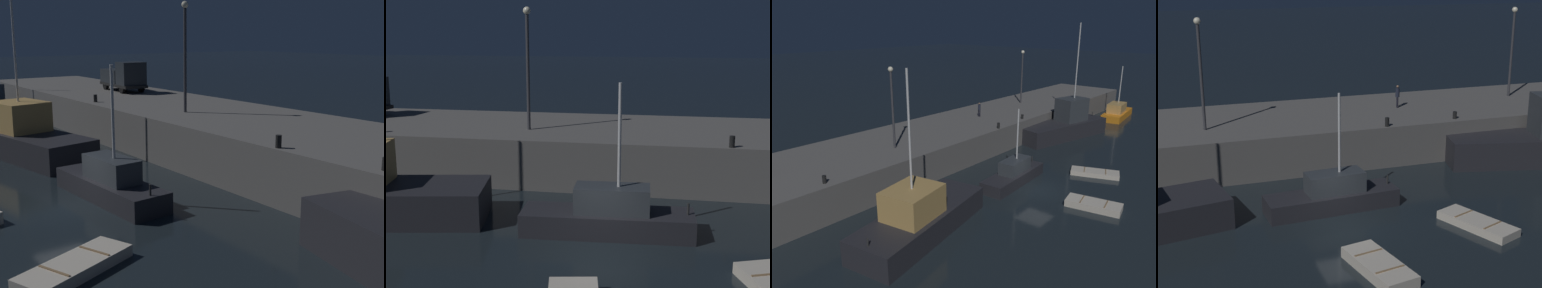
# 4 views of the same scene
# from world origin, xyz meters

# --- Properties ---
(ground_plane) EXTENTS (320.00, 320.00, 0.00)m
(ground_plane) POSITION_xyz_m (0.00, 0.00, 0.00)
(ground_plane) COLOR black
(pier_quay) EXTENTS (76.24, 10.03, 2.78)m
(pier_quay) POSITION_xyz_m (0.00, 12.75, 1.39)
(pier_quay) COLOR #5B5956
(pier_quay) RESTS_ON ground
(fishing_trawler_green) EXTENTS (7.45, 2.48, 6.49)m
(fishing_trawler_green) POSITION_xyz_m (0.11, 2.34, 0.78)
(fishing_trawler_green) COLOR #232328
(fishing_trawler_green) RESTS_ON ground
(lamp_post_west) EXTENTS (0.44, 0.44, 7.10)m
(lamp_post_west) POSITION_xyz_m (-5.79, 11.01, 6.98)
(lamp_post_west) COLOR #38383D
(lamp_post_west) RESTS_ON pier_quay
(bollard_central) EXTENTS (0.28, 0.28, 0.59)m
(bollard_central) POSITION_xyz_m (5.61, 8.04, 3.08)
(bollard_central) COLOR black
(bollard_central) RESTS_ON pier_quay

